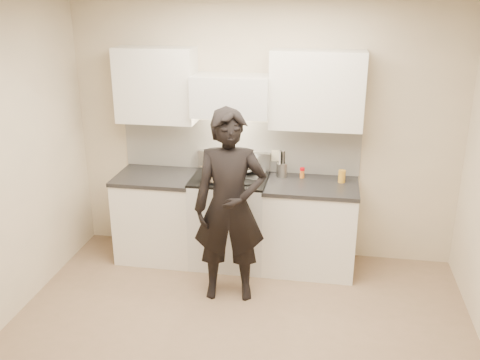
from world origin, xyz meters
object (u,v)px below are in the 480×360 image
(stove, at_px, (230,219))
(counter_right, at_px, (310,226))
(wok, at_px, (244,164))
(person, at_px, (230,207))
(utensil_crock, at_px, (282,169))

(stove, xyz_separation_m, counter_right, (0.83, 0.00, -0.01))
(counter_right, height_order, wok, wok)
(counter_right, height_order, person, person)
(stove, distance_m, person, 0.80)
(wok, bearing_deg, person, -89.81)
(utensil_crock, bearing_deg, counter_right, -26.84)
(stove, bearing_deg, utensil_crock, 17.47)
(person, bearing_deg, stove, 92.18)
(person, bearing_deg, wok, 81.56)
(stove, height_order, person, person)
(wok, distance_m, utensil_crock, 0.39)
(counter_right, relative_size, person, 0.51)
(counter_right, relative_size, utensil_crock, 3.34)
(counter_right, xyz_separation_m, utensil_crock, (-0.32, 0.16, 0.54))
(stove, distance_m, utensil_crock, 0.75)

